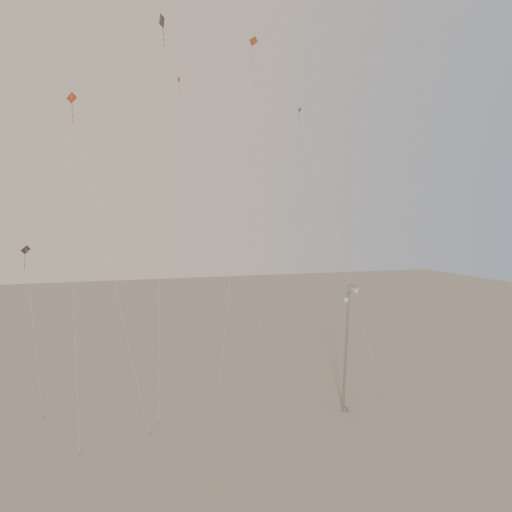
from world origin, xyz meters
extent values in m
plane|color=gray|center=(0.00, 0.00, 0.00)|extent=(160.00, 160.00, 0.00)
cylinder|color=gray|center=(7.47, 0.51, 0.15)|extent=(0.44, 0.44, 0.30)
cylinder|color=gray|center=(7.47, 0.51, 4.68)|extent=(0.53, 0.18, 9.36)
cylinder|color=gray|center=(7.81, 0.51, 9.41)|extent=(0.14, 0.14, 0.18)
cylinder|color=gray|center=(8.05, 0.58, 9.26)|extent=(0.50, 0.21, 0.07)
cylinder|color=gray|center=(8.29, 0.66, 9.11)|extent=(0.06, 0.06, 0.30)
ellipsoid|color=silver|center=(8.29, 0.66, 8.96)|extent=(0.52, 0.52, 0.18)
cylinder|color=gray|center=(7.54, 0.38, 8.81)|extent=(0.57, 0.32, 0.07)
cylinder|color=gray|center=(7.27, 0.25, 8.61)|extent=(0.06, 0.06, 0.40)
ellipsoid|color=silver|center=(7.27, 0.25, 8.41)|extent=(0.52, 0.52, 0.18)
cylinder|color=beige|center=(-11.41, 6.62, 19.08)|extent=(1.87, 13.20, 38.06)
cylinder|color=gray|center=(-10.49, 0.03, 0.05)|extent=(0.06, 0.06, 0.10)
cube|color=#302928|center=(-4.86, 5.85, 28.34)|extent=(0.33, 0.89, 0.86)
cylinder|color=#302928|center=(-4.75, 5.95, 27.26)|extent=(0.17, 0.16, 1.35)
cylinder|color=beige|center=(-5.31, 4.16, 14.19)|extent=(0.92, 3.40, 28.29)
cylinder|color=gray|center=(-5.77, 2.46, 0.05)|extent=(0.06, 0.06, 0.10)
cube|color=#9F3A1A|center=(6.37, 20.59, 34.66)|extent=(1.11, 0.40, 1.07)
cylinder|color=#9F3A1A|center=(6.27, 20.70, 32.98)|extent=(0.26, 0.27, 2.34)
cylinder|color=beige|center=(2.96, 14.13, 17.35)|extent=(6.84, 12.93, 34.61)
cylinder|color=gray|center=(-0.45, 7.67, 0.05)|extent=(0.06, 0.06, 0.10)
cube|color=maroon|center=(-10.71, 3.61, 21.73)|extent=(0.69, 0.26, 0.68)
cylinder|color=maroon|center=(-10.72, 3.76, 20.83)|extent=(0.03, 0.19, 1.20)
cylinder|color=beige|center=(-8.58, 2.39, 10.89)|extent=(4.28, 2.45, 21.69)
cylinder|color=gray|center=(-6.45, 1.17, 0.05)|extent=(0.06, 0.06, 0.10)
cube|color=#302928|center=(10.15, 15.90, 26.03)|extent=(0.21, 0.67, 0.63)
cylinder|color=#302928|center=(10.02, 15.83, 25.26)|extent=(0.15, 0.10, 0.98)
cylinder|color=beige|center=(10.97, 9.02, 13.04)|extent=(1.66, 13.76, 25.98)
cylinder|color=gray|center=(11.80, 2.15, 0.05)|extent=(0.06, 0.06, 0.10)
cube|color=#9F3A1A|center=(-1.63, 25.40, 31.19)|extent=(0.25, 0.73, 0.72)
cylinder|color=#9F3A1A|center=(-1.51, 25.49, 30.16)|extent=(0.19, 0.16, 1.40)
cylinder|color=beige|center=(2.22, 19.49, 15.62)|extent=(7.72, 11.83, 31.14)
cylinder|color=gray|center=(6.08, 13.58, 0.05)|extent=(0.06, 0.06, 0.10)
cube|color=#302928|center=(-14.04, 5.06, 12.00)|extent=(0.53, 0.38, 0.63)
cylinder|color=#302928|center=(-14.16, 5.16, 11.17)|extent=(0.15, 0.14, 1.11)
cylinder|color=beige|center=(-13.81, 5.36, 6.03)|extent=(0.48, 0.62, 11.95)
cylinder|color=gray|center=(-13.58, 5.66, 0.05)|extent=(0.06, 0.06, 0.10)
camera|label=1|loc=(-6.95, -24.76, 13.59)|focal=28.00mm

